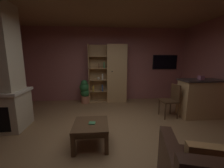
{
  "coord_description": "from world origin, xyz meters",
  "views": [
    {
      "loc": [
        -0.26,
        -2.67,
        1.61
      ],
      "look_at": [
        0.0,
        0.4,
        1.05
      ],
      "focal_mm": 22.18,
      "sensor_mm": 36.0,
      "label": 1
    }
  ],
  "objects_px": {
    "coffee_table": "(91,128)",
    "potted_floor_plant": "(85,91)",
    "bookshelf_cabinet": "(114,74)",
    "kitchen_bar_counter": "(204,98)",
    "wall_mounted_tv": "(165,62)",
    "tissue_box": "(201,78)",
    "table_book_0": "(92,123)",
    "dining_chair": "(172,98)"
  },
  "relations": [
    {
      "from": "kitchen_bar_counter",
      "to": "tissue_box",
      "type": "xyz_separation_m",
      "value": [
        -0.16,
        -0.02,
        0.58
      ]
    },
    {
      "from": "potted_floor_plant",
      "to": "kitchen_bar_counter",
      "type": "bearing_deg",
      "value": -23.64
    },
    {
      "from": "table_book_0",
      "to": "dining_chair",
      "type": "bearing_deg",
      "value": 28.52
    },
    {
      "from": "coffee_table",
      "to": "kitchen_bar_counter",
      "type": "bearing_deg",
      "value": 19.6
    },
    {
      "from": "kitchen_bar_counter",
      "to": "tissue_box",
      "type": "height_order",
      "value": "tissue_box"
    },
    {
      "from": "potted_floor_plant",
      "to": "wall_mounted_tv",
      "type": "xyz_separation_m",
      "value": [
        3.13,
        0.34,
        1.03
      ]
    },
    {
      "from": "tissue_box",
      "to": "kitchen_bar_counter",
      "type": "bearing_deg",
      "value": 7.75
    },
    {
      "from": "coffee_table",
      "to": "wall_mounted_tv",
      "type": "distance_m",
      "value": 4.18
    },
    {
      "from": "kitchen_bar_counter",
      "to": "tissue_box",
      "type": "distance_m",
      "value": 0.6
    },
    {
      "from": "dining_chair",
      "to": "potted_floor_plant",
      "type": "distance_m",
      "value": 2.93
    },
    {
      "from": "coffee_table",
      "to": "wall_mounted_tv",
      "type": "bearing_deg",
      "value": 46.94
    },
    {
      "from": "table_book_0",
      "to": "dining_chair",
      "type": "xyz_separation_m",
      "value": [
        2.13,
        1.16,
        0.09
      ]
    },
    {
      "from": "table_book_0",
      "to": "bookshelf_cabinet",
      "type": "bearing_deg",
      "value": 76.13
    },
    {
      "from": "coffee_table",
      "to": "potted_floor_plant",
      "type": "relative_size",
      "value": 0.77
    },
    {
      "from": "wall_mounted_tv",
      "to": "tissue_box",
      "type": "bearing_deg",
      "value": -85.44
    },
    {
      "from": "coffee_table",
      "to": "potted_floor_plant",
      "type": "height_order",
      "value": "potted_floor_plant"
    },
    {
      "from": "potted_floor_plant",
      "to": "coffee_table",
      "type": "bearing_deg",
      "value": -81.42
    },
    {
      "from": "bookshelf_cabinet",
      "to": "dining_chair",
      "type": "height_order",
      "value": "bookshelf_cabinet"
    },
    {
      "from": "bookshelf_cabinet",
      "to": "kitchen_bar_counter",
      "type": "bearing_deg",
      "value": -34.79
    },
    {
      "from": "bookshelf_cabinet",
      "to": "table_book_0",
      "type": "height_order",
      "value": "bookshelf_cabinet"
    },
    {
      "from": "kitchen_bar_counter",
      "to": "coffee_table",
      "type": "distance_m",
      "value": 3.25
    },
    {
      "from": "tissue_box",
      "to": "dining_chair",
      "type": "distance_m",
      "value": 0.95
    },
    {
      "from": "tissue_box",
      "to": "coffee_table",
      "type": "distance_m",
      "value": 3.18
    },
    {
      "from": "potted_floor_plant",
      "to": "dining_chair",
      "type": "bearing_deg",
      "value": -29.71
    },
    {
      "from": "kitchen_bar_counter",
      "to": "coffee_table",
      "type": "bearing_deg",
      "value": -160.4
    },
    {
      "from": "tissue_box",
      "to": "coffee_table",
      "type": "height_order",
      "value": "tissue_box"
    },
    {
      "from": "kitchen_bar_counter",
      "to": "dining_chair",
      "type": "bearing_deg",
      "value": 176.38
    },
    {
      "from": "tissue_box",
      "to": "potted_floor_plant",
      "type": "xyz_separation_m",
      "value": [
        -3.28,
        1.53,
        -0.66
      ]
    },
    {
      "from": "bookshelf_cabinet",
      "to": "kitchen_bar_counter",
      "type": "xyz_separation_m",
      "value": [
        2.36,
        -1.64,
        -0.52
      ]
    },
    {
      "from": "tissue_box",
      "to": "table_book_0",
      "type": "distance_m",
      "value": 3.14
    },
    {
      "from": "tissue_box",
      "to": "table_book_0",
      "type": "xyz_separation_m",
      "value": [
        -2.87,
        -1.08,
        -0.67
      ]
    },
    {
      "from": "kitchen_bar_counter",
      "to": "potted_floor_plant",
      "type": "height_order",
      "value": "kitchen_bar_counter"
    },
    {
      "from": "tissue_box",
      "to": "potted_floor_plant",
      "type": "relative_size",
      "value": 0.14
    },
    {
      "from": "tissue_box",
      "to": "wall_mounted_tv",
      "type": "xyz_separation_m",
      "value": [
        -0.15,
        1.87,
        0.37
      ]
    },
    {
      "from": "wall_mounted_tv",
      "to": "kitchen_bar_counter",
      "type": "bearing_deg",
      "value": -80.39
    },
    {
      "from": "kitchen_bar_counter",
      "to": "table_book_0",
      "type": "xyz_separation_m",
      "value": [
        -3.03,
        -1.1,
        -0.09
      ]
    },
    {
      "from": "tissue_box",
      "to": "dining_chair",
      "type": "xyz_separation_m",
      "value": [
        -0.74,
        0.08,
        -0.58
      ]
    },
    {
      "from": "bookshelf_cabinet",
      "to": "potted_floor_plant",
      "type": "relative_size",
      "value": 2.45
    },
    {
      "from": "dining_chair",
      "to": "tissue_box",
      "type": "bearing_deg",
      "value": -6.13
    },
    {
      "from": "bookshelf_cabinet",
      "to": "table_book_0",
      "type": "xyz_separation_m",
      "value": [
        -0.68,
        -2.74,
        -0.61
      ]
    },
    {
      "from": "table_book_0",
      "to": "dining_chair",
      "type": "height_order",
      "value": "dining_chair"
    },
    {
      "from": "potted_floor_plant",
      "to": "wall_mounted_tv",
      "type": "relative_size",
      "value": 0.89
    }
  ]
}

